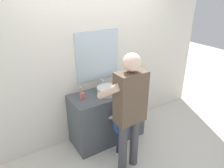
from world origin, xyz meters
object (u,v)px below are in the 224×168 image
object	(u,v)px
soap_bottle	(129,84)
child_toddler	(121,123)
toothbrush_cup	(82,95)
adult_parent	(129,104)

from	to	relation	value
soap_bottle	child_toddler	distance (m)	0.67
toothbrush_cup	child_toddler	world-z (taller)	toothbrush_cup
child_toddler	adult_parent	size ratio (longest dim) A/B	0.53
child_toddler	adult_parent	xyz separation A→B (m)	(-0.09, -0.30, 0.49)
child_toddler	toothbrush_cup	bearing A→B (deg)	132.74
soap_bottle	adult_parent	bearing A→B (deg)	-126.20
toothbrush_cup	adult_parent	xyz separation A→B (m)	(0.32, -0.74, 0.11)
soap_bottle	child_toddler	size ratio (longest dim) A/B	0.18
soap_bottle	child_toddler	world-z (taller)	soap_bottle
soap_bottle	toothbrush_cup	bearing A→B (deg)	174.50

